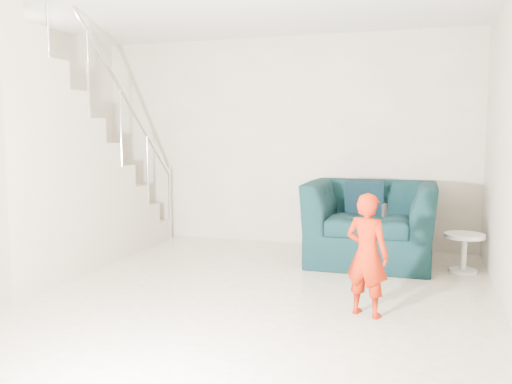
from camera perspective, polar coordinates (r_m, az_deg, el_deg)
floor at (r=4.79m, az=-6.16°, el=-11.65°), size 5.50×5.50×0.00m
back_wall at (r=7.16m, az=2.59°, el=5.34°), size 5.00×0.00×5.00m
armchair at (r=6.27m, az=11.98°, el=-3.14°), size 1.41×1.24×0.92m
toddler at (r=4.45m, az=11.60°, el=-6.48°), size 0.43×0.35×1.00m
side_table at (r=6.12m, az=21.05°, el=-5.37°), size 0.41×0.41×0.41m
staircase at (r=6.11m, az=-21.57°, el=0.93°), size 1.02×3.03×3.62m
cushion at (r=6.48m, az=11.35°, el=-0.63°), size 0.45×0.21×0.44m
throw at (r=6.34m, az=6.16°, el=-1.85°), size 0.05×0.47×0.53m
phone at (r=4.34m, az=13.35°, el=-1.89°), size 0.04×0.05×0.10m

